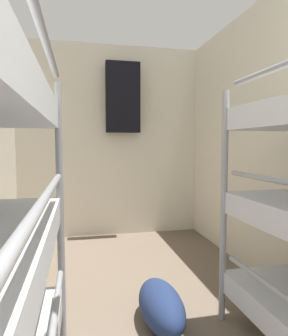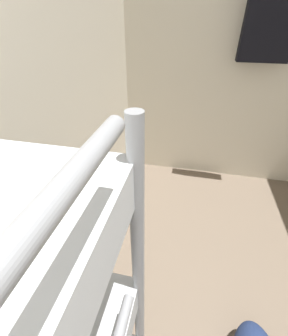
# 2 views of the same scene
# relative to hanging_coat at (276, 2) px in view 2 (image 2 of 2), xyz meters

# --- Properties ---
(wall_back) EXTENTS (2.51, 0.06, 2.53)m
(wall_back) POSITION_rel_hanging_coat_xyz_m (-0.15, 0.15, -0.57)
(wall_back) COLOR beige
(wall_back) RESTS_ON ground_plane
(hanging_coat) EXTENTS (0.44, 0.12, 0.90)m
(hanging_coat) POSITION_rel_hanging_coat_xyz_m (0.00, 0.00, 0.00)
(hanging_coat) COLOR black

